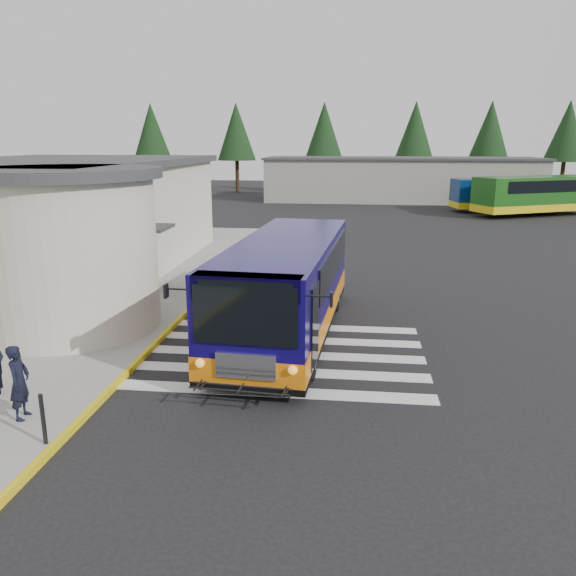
# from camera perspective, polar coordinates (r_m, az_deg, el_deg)

# --- Properties ---
(ground) EXTENTS (140.00, 140.00, 0.00)m
(ground) POSITION_cam_1_polar(r_m,az_deg,el_deg) (16.25, 1.08, -5.80)
(ground) COLOR black
(ground) RESTS_ON ground
(sidewalk) EXTENTS (10.00, 34.00, 0.15)m
(sidewalk) POSITION_cam_1_polar(r_m,az_deg,el_deg) (22.52, -21.29, -0.78)
(sidewalk) COLOR gray
(sidewalk) RESTS_ON ground
(curb_strip) EXTENTS (0.12, 34.00, 0.16)m
(curb_strip) POSITION_cam_1_polar(r_m,az_deg,el_deg) (20.70, -9.06, -1.23)
(curb_strip) COLOR gold
(curb_strip) RESTS_ON ground
(station_building) EXTENTS (12.70, 18.70, 4.80)m
(station_building) POSITION_cam_1_polar(r_m,az_deg,el_deg) (25.44, -22.50, 6.52)
(station_building) COLOR beige
(station_building) RESTS_ON ground
(crosswalk) EXTENTS (8.00, 5.35, 0.01)m
(crosswalk) POSITION_cam_1_polar(r_m,az_deg,el_deg) (15.56, -1.05, -6.73)
(crosswalk) COLOR silver
(crosswalk) RESTS_ON ground
(depot_building) EXTENTS (26.40, 8.40, 4.20)m
(depot_building) POSITION_cam_1_polar(r_m,az_deg,el_deg) (57.45, 11.32, 10.80)
(depot_building) COLOR gray
(depot_building) RESTS_ON ground
(tree_line) EXTENTS (58.40, 4.40, 10.00)m
(tree_line) POSITION_cam_1_polar(r_m,az_deg,el_deg) (65.35, 11.23, 15.34)
(tree_line) COLOR black
(tree_line) RESTS_ON ground
(transit_bus) EXTENTS (3.86, 10.42, 2.89)m
(transit_bus) POSITION_cam_1_polar(r_m,az_deg,el_deg) (16.68, -0.20, -0.26)
(transit_bus) COLOR #0F0751
(transit_bus) RESTS_ON ground
(pedestrian_a) EXTENTS (0.44, 0.61, 1.58)m
(pedestrian_a) POSITION_cam_1_polar(r_m,az_deg,el_deg) (12.79, -25.63, -8.62)
(pedestrian_a) COLOR black
(pedestrian_a) RESTS_ON sidewalk
(bollard) EXTENTS (0.08, 0.08, 1.01)m
(bollard) POSITION_cam_1_polar(r_m,az_deg,el_deg) (11.69, -23.62, -12.11)
(bollard) COLOR black
(bollard) RESTS_ON sidewalk
(far_bus_a) EXTENTS (9.29, 3.95, 2.32)m
(far_bus_a) POSITION_cam_1_polar(r_m,az_deg,el_deg) (50.67, 21.38, 8.94)
(far_bus_a) COLOR navy
(far_bus_a) RESTS_ON ground
(far_bus_b) EXTENTS (10.41, 7.05, 2.63)m
(far_bus_b) POSITION_cam_1_polar(r_m,az_deg,el_deg) (48.78, 23.88, 8.75)
(far_bus_b) COLOR #194E14
(far_bus_b) RESTS_ON ground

